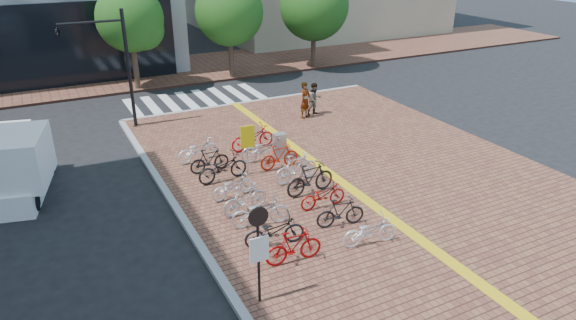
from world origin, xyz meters
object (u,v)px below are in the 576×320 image
bike_9 (341,212)px  bike_14 (265,149)px  bike_15 (252,138)px  bike_11 (310,179)px  yellow_sign (247,141)px  notice_sign (259,244)px  box_truck (13,165)px  bike_6 (209,160)px  bike_2 (260,212)px  bike_12 (296,168)px  bike_0 (294,246)px  bike_1 (274,231)px  bike_7 (198,149)px  bike_4 (233,186)px  bike_5 (223,168)px  bike_10 (323,195)px  pedestrian_a (305,100)px  traffic_light_pole (97,49)px  bike_8 (370,231)px  bike_3 (245,198)px  pedestrian_b (315,99)px  utility_box (280,146)px

bike_9 → bike_14: size_ratio=0.80×
bike_14 → bike_15: bike_14 is taller
bike_11 → yellow_sign: yellow_sign is taller
notice_sign → box_truck: (-5.23, 9.50, -0.69)m
bike_6 → box_truck: 6.87m
bike_2 → bike_12: size_ratio=1.02×
bike_0 → bike_6: bearing=5.4°
bike_1 → bike_11: bike_11 is taller
bike_7 → yellow_sign: size_ratio=0.92×
bike_4 → bike_5: (0.16, 1.42, 0.09)m
bike_14 → bike_15: size_ratio=1.01×
bike_11 → bike_10: bearing=169.3°
bike_4 → bike_12: bearing=-98.1°
bike_0 → bike_9: bearing=-59.9°
bike_15 → notice_sign: bearing=152.6°
bike_5 → bike_15: size_ratio=0.99×
bike_10 → bike_15: bike_15 is taller
yellow_sign → box_truck: bearing=162.0°
bike_7 → bike_0: bearing=170.0°
pedestrian_a → yellow_sign: bearing=-163.6°
bike_12 → traffic_light_pole: bearing=23.4°
traffic_light_pole → bike_8: bearing=-68.9°
bike_1 → bike_2: (0.09, 1.21, 0.02)m
bike_3 → bike_11: bearing=-96.2°
bike_5 → bike_8: bike_5 is taller
bike_0 → bike_5: 5.81m
bike_0 → bike_2: (-0.02, 2.22, -0.01)m
bike_5 → bike_11: 3.37m
bike_1 → pedestrian_a: bearing=-23.9°
bike_9 → bike_10: size_ratio=0.95×
notice_sign → box_truck: size_ratio=0.59×
bike_5 → bike_9: (2.14, -4.75, -0.04)m
bike_2 → bike_7: bike_2 is taller
notice_sign → box_truck: 10.87m
bike_14 → bike_2: bearing=163.7°
bike_3 → notice_sign: notice_sign is taller
bike_6 → bike_11: (2.55, -3.37, 0.10)m
pedestrian_a → bike_4: bearing=-162.2°
bike_10 → bike_12: 2.13m
bike_9 → bike_12: bearing=5.9°
traffic_light_pole → box_truck: size_ratio=1.18×
bike_10 → bike_1: bearing=118.9°
bike_1 → traffic_light_pole: size_ratio=0.33×
bike_3 → bike_15: bearing=-36.7°
bike_4 → pedestrian_b: size_ratio=1.00×
bike_4 → bike_10: bike_10 is taller
bike_6 → bike_14: bearing=-95.0°
bike_7 → utility_box: utility_box is taller
bike_4 → bike_3: bearing=168.6°
bike_1 → bike_5: bearing=7.3°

